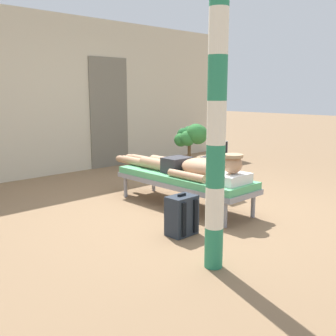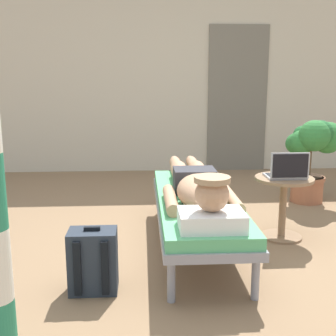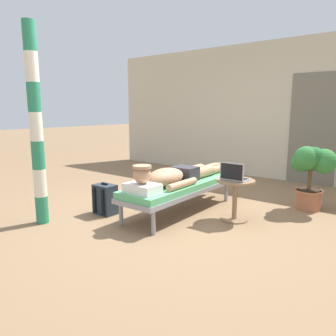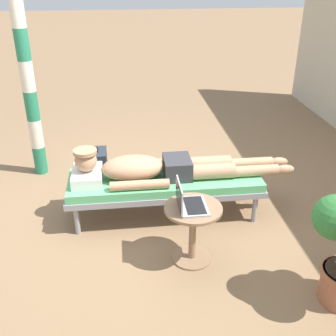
{
  "view_description": "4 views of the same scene",
  "coord_description": "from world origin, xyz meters",
  "px_view_note": "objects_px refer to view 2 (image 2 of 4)",
  "views": [
    {
      "loc": [
        -3.48,
        -3.18,
        1.42
      ],
      "look_at": [
        -0.03,
        0.45,
        0.46
      ],
      "focal_mm": 42.74,
      "sensor_mm": 36.0,
      "label": 1
    },
    {
      "loc": [
        -0.42,
        -3.04,
        1.33
      ],
      "look_at": [
        -0.2,
        0.48,
        0.59
      ],
      "focal_mm": 46.12,
      "sensor_mm": 36.0,
      "label": 2
    },
    {
      "loc": [
        2.48,
        -3.25,
        1.38
      ],
      "look_at": [
        -0.13,
        0.11,
        0.61
      ],
      "focal_mm": 34.4,
      "sensor_mm": 36.0,
      "label": 3
    },
    {
      "loc": [
        3.53,
        -0.19,
        2.31
      ],
      "look_at": [
        -0.11,
        0.24,
        0.45
      ],
      "focal_mm": 43.72,
      "sensor_mm": 36.0,
      "label": 4
    }
  ],
  "objects_px": {
    "side_table": "(283,197)",
    "lounge_chair": "(196,205)",
    "potted_plant": "(313,148)",
    "person_reclining": "(198,186)",
    "laptop": "(287,172)",
    "backpack": "(93,261)"
  },
  "relations": [
    {
      "from": "lounge_chair",
      "to": "side_table",
      "type": "height_order",
      "value": "side_table"
    },
    {
      "from": "laptop",
      "to": "backpack",
      "type": "relative_size",
      "value": 0.73
    },
    {
      "from": "side_table",
      "to": "potted_plant",
      "type": "relative_size",
      "value": 0.58
    },
    {
      "from": "side_table",
      "to": "person_reclining",
      "type": "bearing_deg",
      "value": -163.07
    },
    {
      "from": "lounge_chair",
      "to": "side_table",
      "type": "bearing_deg",
      "value": 11.4
    },
    {
      "from": "potted_plant",
      "to": "laptop",
      "type": "bearing_deg",
      "value": -121.03
    },
    {
      "from": "person_reclining",
      "to": "side_table",
      "type": "xyz_separation_m",
      "value": [
        0.75,
        0.23,
        -0.16
      ]
    },
    {
      "from": "lounge_chair",
      "to": "person_reclining",
      "type": "height_order",
      "value": "person_reclining"
    },
    {
      "from": "backpack",
      "to": "potted_plant",
      "type": "bearing_deg",
      "value": 40.97
    },
    {
      "from": "potted_plant",
      "to": "person_reclining",
      "type": "bearing_deg",
      "value": -138.23
    },
    {
      "from": "side_table",
      "to": "laptop",
      "type": "height_order",
      "value": "laptop"
    },
    {
      "from": "side_table",
      "to": "backpack",
      "type": "relative_size",
      "value": 1.23
    },
    {
      "from": "lounge_chair",
      "to": "side_table",
      "type": "xyz_separation_m",
      "value": [
        0.75,
        0.15,
        0.01
      ]
    },
    {
      "from": "side_table",
      "to": "backpack",
      "type": "xyz_separation_m",
      "value": [
        -1.48,
        -0.83,
        -0.16
      ]
    },
    {
      "from": "side_table",
      "to": "potted_plant",
      "type": "xyz_separation_m",
      "value": [
        0.64,
        1.01,
        0.24
      ]
    },
    {
      "from": "person_reclining",
      "to": "potted_plant",
      "type": "bearing_deg",
      "value": 41.77
    },
    {
      "from": "person_reclining",
      "to": "backpack",
      "type": "xyz_separation_m",
      "value": [
        -0.74,
        -0.6,
        -0.32
      ]
    },
    {
      "from": "person_reclining",
      "to": "backpack",
      "type": "relative_size",
      "value": 5.12
    },
    {
      "from": "potted_plant",
      "to": "side_table",
      "type": "bearing_deg",
      "value": -122.3
    },
    {
      "from": "side_table",
      "to": "laptop",
      "type": "bearing_deg",
      "value": -90.0
    },
    {
      "from": "laptop",
      "to": "person_reclining",
      "type": "bearing_deg",
      "value": -166.74
    },
    {
      "from": "side_table",
      "to": "lounge_chair",
      "type": "bearing_deg",
      "value": -168.6
    }
  ]
}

